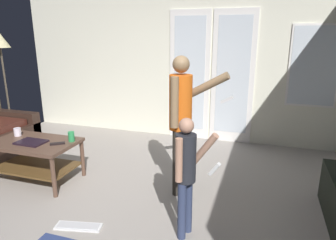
% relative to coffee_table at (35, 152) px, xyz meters
% --- Properties ---
extents(ground_plane, '(5.60, 5.31, 0.02)m').
position_rel_coffee_table_xyz_m(ground_plane, '(1.08, -0.40, -0.38)').
color(ground_plane, '#9D958D').
extents(wall_back_with_doors, '(5.60, 0.09, 2.79)m').
position_rel_coffee_table_xyz_m(wall_back_with_doors, '(1.19, 2.23, 0.98)').
color(wall_back_with_doors, white).
rests_on(wall_back_with_doors, ground_plane).
extents(coffee_table, '(1.03, 0.64, 0.51)m').
position_rel_coffee_table_xyz_m(coffee_table, '(0.00, 0.00, 0.00)').
color(coffee_table, brown).
rests_on(coffee_table, ground_plane).
extents(person_adult, '(0.67, 0.42, 1.55)m').
position_rel_coffee_table_xyz_m(person_adult, '(1.78, 0.27, 0.56)').
color(person_adult, '#2C2721').
rests_on(person_adult, ground_plane).
extents(person_child, '(0.38, 0.30, 1.10)m').
position_rel_coffee_table_xyz_m(person_child, '(2.04, -0.48, 0.29)').
color(person_child, navy).
rests_on(person_child, ground_plane).
extents(floor_lamp, '(0.32, 0.32, 1.81)m').
position_rel_coffee_table_xyz_m(floor_lamp, '(-1.51, 1.16, 1.19)').
color(floor_lamp, '#342F24').
rests_on(floor_lamp, ground_plane).
extents(loose_keyboard, '(0.46, 0.22, 0.02)m').
position_rel_coffee_table_xyz_m(loose_keyboard, '(1.05, -0.69, -0.36)').
color(loose_keyboard, white).
rests_on(loose_keyboard, ground_plane).
extents(laptop_closed, '(0.34, 0.24, 0.02)m').
position_rel_coffee_table_xyz_m(laptop_closed, '(0.02, -0.06, 0.15)').
color(laptop_closed, black).
rests_on(laptop_closed, coffee_table).
extents(cup_near_edge, '(0.09, 0.09, 0.10)m').
position_rel_coffee_table_xyz_m(cup_near_edge, '(-0.34, 0.11, 0.19)').
color(cup_near_edge, white).
rests_on(cup_near_edge, coffee_table).
extents(cup_by_laptop, '(0.07, 0.07, 0.12)m').
position_rel_coffee_table_xyz_m(cup_by_laptop, '(0.44, 0.15, 0.20)').
color(cup_by_laptop, '#2C944E').
rests_on(cup_by_laptop, coffee_table).
extents(tv_remote_black, '(0.17, 0.14, 0.02)m').
position_rel_coffee_table_xyz_m(tv_remote_black, '(0.35, 0.00, 0.15)').
color(tv_remote_black, black).
rests_on(tv_remote_black, coffee_table).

